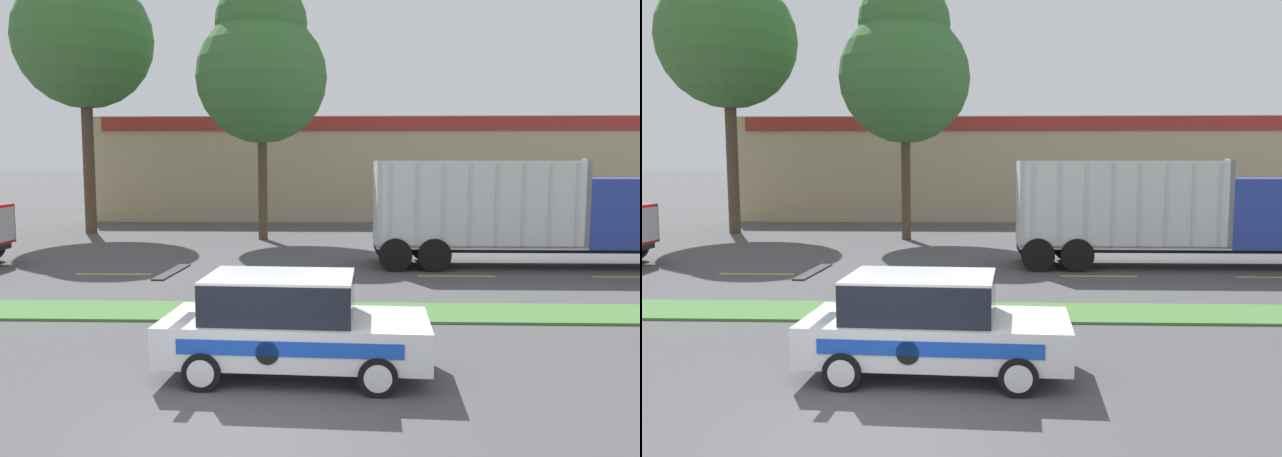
# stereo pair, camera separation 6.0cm
# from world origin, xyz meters

# --- Properties ---
(ground_plane) EXTENTS (600.00, 600.00, 0.00)m
(ground_plane) POSITION_xyz_m (0.00, 0.00, 0.00)
(ground_plane) COLOR #474749
(grass_verge) EXTENTS (120.00, 1.85, 0.06)m
(grass_verge) POSITION_xyz_m (0.00, 6.62, 0.03)
(grass_verge) COLOR #477538
(grass_verge) RESTS_ON ground_plane
(centre_line_3) EXTENTS (2.40, 0.14, 0.01)m
(centre_line_3) POSITION_xyz_m (-5.71, 11.55, 0.00)
(centre_line_3) COLOR yellow
(centre_line_3) RESTS_ON ground_plane
(centre_line_4) EXTENTS (2.40, 0.14, 0.01)m
(centre_line_4) POSITION_xyz_m (-0.31, 11.55, 0.00)
(centre_line_4) COLOR yellow
(centre_line_4) RESTS_ON ground_plane
(centre_line_5) EXTENTS (2.40, 0.14, 0.01)m
(centre_line_5) POSITION_xyz_m (5.09, 11.55, 0.00)
(centre_line_5) COLOR yellow
(centre_line_5) RESTS_ON ground_plane
(centre_line_6) EXTENTS (2.40, 0.14, 0.01)m
(centre_line_6) POSITION_xyz_m (10.49, 11.55, 0.00)
(centre_line_6) COLOR yellow
(centre_line_6) RESTS_ON ground_plane
(dump_truck_lead) EXTENTS (12.62, 2.68, 3.65)m
(dump_truck_lead) POSITION_xyz_m (9.88, 13.53, 1.63)
(dump_truck_lead) COLOR black
(dump_truck_lead) RESTS_ON ground_plane
(rally_car) EXTENTS (4.48, 2.16, 1.72)m
(rally_car) POSITION_xyz_m (0.64, 2.41, 0.85)
(rally_car) COLOR white
(rally_car) RESTS_ON ground_plane
(store_building_backdrop) EXTENTS (33.05, 12.10, 6.19)m
(store_building_backdrop) POSITION_xyz_m (3.20, 34.76, 3.10)
(store_building_backdrop) COLOR tan
(store_building_backdrop) RESTS_ON ground_plane
(tree_behind_left) EXTENTS (5.85, 5.85, 11.68)m
(tree_behind_left) POSITION_xyz_m (-2.06, 20.56, 7.87)
(tree_behind_left) COLOR #473828
(tree_behind_left) RESTS_ON ground_plane
(tree_behind_centre) EXTENTS (6.61, 6.61, 14.41)m
(tree_behind_centre) POSITION_xyz_m (-10.97, 22.89, 10.09)
(tree_behind_centre) COLOR #473828
(tree_behind_centre) RESTS_ON ground_plane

